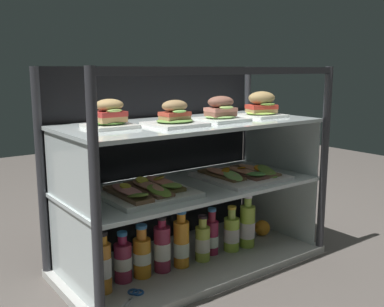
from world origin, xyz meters
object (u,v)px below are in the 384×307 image
plated_roll_sandwich_left_of_center (110,116)px  juice_bottle_front_left_end (162,248)px  plated_roll_sandwich_far_left (221,112)px  juice_bottle_tucked_behind (247,226)px  open_sandwich_tray_mid_left (241,174)px  juice_bottle_back_right (181,243)px  juice_bottle_back_left (142,255)px  juice_bottle_front_right_end (203,242)px  open_sandwich_tray_far_left (146,190)px  plated_roll_sandwich_mid_right (175,117)px  juice_bottle_front_middle (104,266)px  juice_bottle_front_fourth (232,233)px  kitchen_scissors (133,295)px  juice_bottle_front_second (212,236)px  juice_bottle_near_post (123,261)px  plated_roll_sandwich_mid_left (262,107)px  orange_fruit_near_left_post (262,228)px  orange_fruit_beside_bottles (234,226)px

plated_roll_sandwich_left_of_center → juice_bottle_front_left_end: 0.58m
plated_roll_sandwich_far_left → juice_bottle_tucked_behind: bearing=-0.8°
open_sandwich_tray_mid_left → juice_bottle_back_right: open_sandwich_tray_mid_left is taller
juice_bottle_front_left_end → juice_bottle_back_right: juice_bottle_back_right is taller
juice_bottle_back_left → juice_bottle_front_right_end: size_ratio=1.07×
juice_bottle_front_right_end → open_sandwich_tray_mid_left: bearing=1.7°
open_sandwich_tray_far_left → juice_bottle_tucked_behind: (0.52, -0.03, -0.25)m
plated_roll_sandwich_mid_right → plated_roll_sandwich_far_left: 0.24m
juice_bottle_front_middle → juice_bottle_front_fourth: juice_bottle_front_middle is taller
plated_roll_sandwich_left_of_center → juice_bottle_front_right_end: plated_roll_sandwich_left_of_center is taller
juice_bottle_front_fourth → kitchen_scissors: juice_bottle_front_fourth is taller
plated_roll_sandwich_left_of_center → kitchen_scissors: 0.66m
juice_bottle_back_right → open_sandwich_tray_far_left: bearing=173.8°
open_sandwich_tray_mid_left → juice_bottle_front_middle: bearing=-179.1°
open_sandwich_tray_mid_left → juice_bottle_front_right_end: size_ratio=1.69×
plated_roll_sandwich_left_of_center → juice_bottle_front_second: plated_roll_sandwich_left_of_center is taller
juice_bottle_front_middle → plated_roll_sandwich_left_of_center: bearing=44.8°
plated_roll_sandwich_far_left → juice_bottle_near_post: (-0.46, 0.03, -0.56)m
plated_roll_sandwich_mid_right → plated_roll_sandwich_mid_left: (0.50, 0.03, 0.01)m
juice_bottle_front_left_end → orange_fruit_near_left_post: 0.62m
juice_bottle_front_middle → juice_bottle_front_fourth: (0.64, 0.01, -0.02)m
plated_roll_sandwich_mid_right → juice_bottle_front_fourth: bearing=2.8°
juice_bottle_back_left → open_sandwich_tray_mid_left: bearing=-1.8°
juice_bottle_front_left_end → juice_bottle_back_right: (0.09, -0.01, 0.00)m
plated_roll_sandwich_left_of_center → kitchen_scissors: size_ratio=1.02×
juice_bottle_back_right → orange_fruit_near_left_post: size_ratio=3.18×
juice_bottle_near_post → orange_fruit_beside_bottles: bearing=10.0°
orange_fruit_beside_bottles → plated_roll_sandwich_far_left: bearing=-146.0°
plated_roll_sandwich_mid_left → juice_bottle_front_fourth: plated_roll_sandwich_mid_left is taller
juice_bottle_front_middle → kitchen_scissors: size_ratio=1.39×
plated_roll_sandwich_left_of_center → juice_bottle_front_left_end: plated_roll_sandwich_left_of_center is taller
juice_bottle_front_left_end → kitchen_scissors: (-0.20, -0.11, -0.09)m
juice_bottle_front_left_end → juice_bottle_front_right_end: size_ratio=1.14×
plated_roll_sandwich_mid_left → juice_bottle_front_right_end: size_ratio=0.89×
plated_roll_sandwich_far_left → open_sandwich_tray_far_left: (-0.36, 0.02, -0.29)m
open_sandwich_tray_far_left → juice_bottle_near_post: size_ratio=1.74×
plated_roll_sandwich_mid_right → open_sandwich_tray_far_left: plated_roll_sandwich_mid_right is taller
juice_bottle_front_second → kitchen_scissors: 0.49m
open_sandwich_tray_far_left → open_sandwich_tray_mid_left: open_sandwich_tray_far_left is taller
juice_bottle_front_fourth → juice_bottle_tucked_behind: juice_bottle_tucked_behind is taller
plated_roll_sandwich_mid_left → orange_fruit_beside_bottles: plated_roll_sandwich_mid_left is taller
juice_bottle_front_second → juice_bottle_back_left: bearing=-179.0°
juice_bottle_back_right → juice_bottle_front_fourth: juice_bottle_back_right is taller
plated_roll_sandwich_mid_right → juice_bottle_front_second: plated_roll_sandwich_mid_right is taller
juice_bottle_back_left → orange_fruit_near_left_post: (0.70, 0.03, -0.05)m
open_sandwich_tray_far_left → juice_bottle_near_post: (-0.10, 0.01, -0.27)m
plated_roll_sandwich_far_left → orange_fruit_near_left_post: 0.68m
juice_bottle_back_left → juice_bottle_back_right: juice_bottle_back_right is taller
plated_roll_sandwich_mid_right → open_sandwich_tray_mid_left: plated_roll_sandwich_mid_right is taller
juice_bottle_near_post → juice_bottle_front_right_end: bearing=-5.1°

